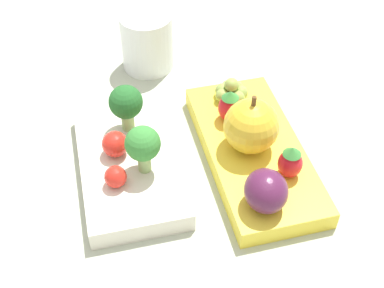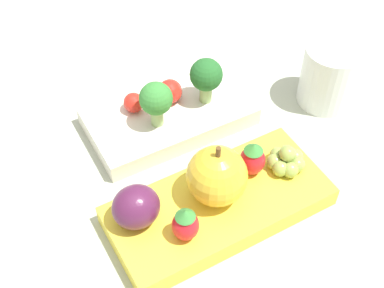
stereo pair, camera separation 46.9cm
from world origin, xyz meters
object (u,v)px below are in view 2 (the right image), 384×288
(drinking_cup, at_px, (330,75))
(broccoli_floret_1, at_px, (206,76))
(bento_box_fruit, at_px, (219,206))
(cherry_tomato_1, at_px, (134,103))
(bento_box_savoury, at_px, (169,116))
(broccoli_floret_0, at_px, (156,100))
(grape_cluster, at_px, (286,160))
(cherry_tomato_0, at_px, (170,91))
(strawberry_0, at_px, (253,159))
(apple, at_px, (217,176))
(strawberry_1, at_px, (185,224))
(plum, at_px, (136,207))

(drinking_cup, bearing_deg, broccoli_floret_1, 161.28)
(bento_box_fruit, relative_size, cherry_tomato_1, 9.67)
(bento_box_savoury, height_order, broccoli_floret_0, broccoli_floret_0)
(bento_box_savoury, bearing_deg, grape_cluster, -63.59)
(cherry_tomato_0, distance_m, grape_cluster, 0.16)
(strawberry_0, bearing_deg, broccoli_floret_0, 116.67)
(cherry_tomato_0, xyz_separation_m, grape_cluster, (0.06, -0.14, -0.00))
(cherry_tomato_0, distance_m, apple, 0.14)
(strawberry_1, bearing_deg, grape_cluster, 10.10)
(broccoli_floret_1, relative_size, grape_cluster, 1.44)
(strawberry_0, xyz_separation_m, drinking_cup, (0.15, 0.07, -0.00))
(plum, xyz_separation_m, grape_cluster, (0.16, -0.01, -0.01))
(bento_box_fruit, distance_m, plum, 0.09)
(broccoli_floret_1, xyz_separation_m, drinking_cup, (0.14, -0.05, -0.02))
(apple, distance_m, grape_cluster, 0.08)
(strawberry_0, bearing_deg, cherry_tomato_0, 100.37)
(cherry_tomato_0, distance_m, drinking_cup, 0.19)
(cherry_tomato_0, xyz_separation_m, strawberry_0, (0.02, -0.13, 0.00))
(bento_box_savoury, height_order, cherry_tomato_1, cherry_tomato_1)
(broccoli_floret_0, bearing_deg, strawberry_1, -106.37)
(plum, bearing_deg, drinking_cup, 13.00)
(strawberry_0, bearing_deg, strawberry_1, -159.71)
(broccoli_floret_0, height_order, apple, apple)
(cherry_tomato_0, height_order, strawberry_1, strawberry_1)
(bento_box_fruit, xyz_separation_m, plum, (-0.08, 0.02, 0.03))
(strawberry_0, height_order, grape_cluster, strawberry_0)
(cherry_tomato_1, height_order, strawberry_1, strawberry_1)
(bento_box_fruit, bearing_deg, plum, 168.16)
(broccoli_floret_0, distance_m, grape_cluster, 0.15)
(cherry_tomato_1, relative_size, strawberry_0, 0.57)
(cherry_tomato_1, xyz_separation_m, strawberry_0, (0.07, -0.14, 0.01))
(broccoli_floret_1, bearing_deg, plum, -141.15)
(broccoli_floret_1, bearing_deg, broccoli_floret_0, -174.09)
(broccoli_floret_1, relative_size, drinking_cup, 0.75)
(cherry_tomato_0, bearing_deg, grape_cluster, -68.22)
(broccoli_floret_1, distance_m, strawberry_1, 0.18)
(apple, bearing_deg, broccoli_floret_0, 93.29)
(strawberry_0, height_order, drinking_cup, drinking_cup)
(broccoli_floret_0, xyz_separation_m, cherry_tomato_1, (-0.01, 0.03, -0.02))
(bento_box_savoury, height_order, plum, plum)
(bento_box_fruit, height_order, cherry_tomato_0, cherry_tomato_0)
(bento_box_savoury, relative_size, strawberry_1, 4.78)
(broccoli_floret_1, height_order, plum, broccoli_floret_1)
(bento_box_savoury, bearing_deg, cherry_tomato_0, 53.95)
(apple, relative_size, plum, 1.52)
(broccoli_floret_0, xyz_separation_m, drinking_cup, (0.21, -0.04, -0.02))
(bento_box_savoury, xyz_separation_m, drinking_cup, (0.18, -0.05, 0.03))
(bento_box_savoury, bearing_deg, bento_box_fruit, -95.94)
(bento_box_savoury, xyz_separation_m, grape_cluster, (0.07, -0.13, 0.02))
(broccoli_floret_1, distance_m, plum, 0.18)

